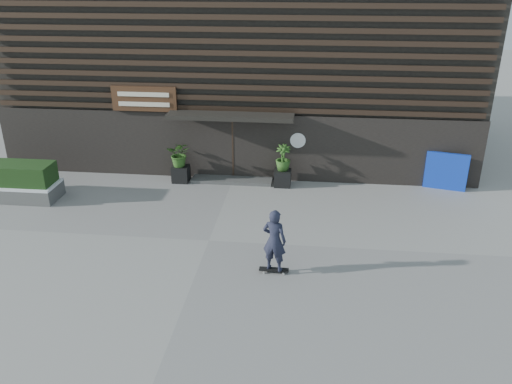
# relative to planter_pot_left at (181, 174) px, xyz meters

# --- Properties ---
(ground) EXTENTS (80.00, 80.00, 0.00)m
(ground) POSITION_rel_planter_pot_left_xyz_m (1.90, -4.40, -0.30)
(ground) COLOR gray
(ground) RESTS_ON ground
(entrance_step) EXTENTS (3.00, 0.80, 0.12)m
(entrance_step) POSITION_rel_planter_pot_left_xyz_m (1.90, 0.20, -0.24)
(entrance_step) COLOR #454542
(entrance_step) RESTS_ON ground
(planter_pot_left) EXTENTS (0.60, 0.60, 0.60)m
(planter_pot_left) POSITION_rel_planter_pot_left_xyz_m (0.00, 0.00, 0.00)
(planter_pot_left) COLOR black
(planter_pot_left) RESTS_ON ground
(bamboo_left) EXTENTS (0.86, 0.75, 0.96)m
(bamboo_left) POSITION_rel_planter_pot_left_xyz_m (0.00, 0.00, 0.78)
(bamboo_left) COLOR #2D591E
(bamboo_left) RESTS_ON planter_pot_left
(planter_pot_right) EXTENTS (0.60, 0.60, 0.60)m
(planter_pot_right) POSITION_rel_planter_pot_left_xyz_m (3.80, 0.00, 0.00)
(planter_pot_right) COLOR black
(planter_pot_right) RESTS_ON ground
(bamboo_right) EXTENTS (0.54, 0.54, 0.96)m
(bamboo_right) POSITION_rel_planter_pot_left_xyz_m (3.80, 0.00, 0.78)
(bamboo_right) COLOR #2D591E
(bamboo_right) RESTS_ON planter_pot_right
(raised_bed) EXTENTS (3.50, 1.20, 0.50)m
(raised_bed) POSITION_rel_planter_pot_left_xyz_m (-5.58, -2.11, -0.05)
(raised_bed) COLOR #4D4D4A
(raised_bed) RESTS_ON ground
(snow_layer) EXTENTS (3.50, 1.20, 0.08)m
(snow_layer) POSITION_rel_planter_pot_left_xyz_m (-5.58, -2.11, 0.24)
(snow_layer) COLOR white
(snow_layer) RESTS_ON raised_bed
(hedge) EXTENTS (3.30, 1.00, 0.70)m
(hedge) POSITION_rel_planter_pot_left_xyz_m (-5.58, -2.11, 0.63)
(hedge) COLOR #183312
(hedge) RESTS_ON snow_layer
(blue_tarp) EXTENTS (1.45, 0.45, 1.37)m
(blue_tarp) POSITION_rel_planter_pot_left_xyz_m (9.63, 0.30, 0.38)
(blue_tarp) COLOR #0D2DAD
(blue_tarp) RESTS_ON ground
(building) EXTENTS (18.00, 11.00, 8.00)m
(building) POSITION_rel_planter_pot_left_xyz_m (1.90, 5.56, 3.69)
(building) COLOR black
(building) RESTS_ON ground
(skateboarder) EXTENTS (0.78, 0.57, 1.82)m
(skateboarder) POSITION_rel_planter_pot_left_xyz_m (3.93, -5.90, 0.65)
(skateboarder) COLOR black
(skateboarder) RESTS_ON ground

